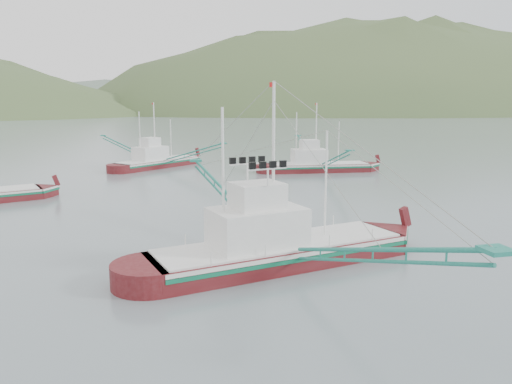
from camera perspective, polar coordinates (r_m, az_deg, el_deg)
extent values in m
plane|color=slate|center=(35.75, 2.25, -6.74)|extent=(1200.00, 1200.00, 0.00)
cube|color=#500D10|center=(32.97, 2.82, -7.81)|extent=(17.83, 8.55, 2.30)
cube|color=silver|center=(32.68, 2.83, -6.19)|extent=(17.51, 8.56, 0.25)
cube|color=#0E6645|center=(32.76, 2.83, -6.67)|extent=(17.52, 8.58, 0.25)
cube|color=silver|center=(32.62, 2.84, -5.80)|extent=(16.94, 8.12, 0.14)
cube|color=silver|center=(31.50, 0.13, -4.10)|extent=(6.45, 4.93, 2.53)
cube|color=silver|center=(31.05, 0.14, -0.40)|extent=(3.50, 3.16, 1.61)
cylinder|color=white|center=(31.30, 2.01, 3.08)|extent=(0.18, 0.18, 10.34)
cylinder|color=white|center=(29.90, -3.78, 1.22)|extent=(0.16, 0.16, 8.79)
cylinder|color=white|center=(33.65, 7.98, 0.83)|extent=(0.14, 0.14, 7.24)
cube|color=#500D10|center=(76.02, 7.17, 2.49)|extent=(15.37, 5.25, 2.01)
cube|color=silver|center=(75.91, 7.18, 3.12)|extent=(15.07, 5.30, 0.22)
cube|color=#0E6645|center=(75.94, 7.18, 2.94)|extent=(15.08, 5.32, 0.22)
cube|color=silver|center=(75.89, 7.18, 3.27)|extent=(14.60, 4.99, 0.12)
cube|color=silver|center=(75.37, 6.09, 4.06)|extent=(5.28, 3.62, 2.21)
cube|color=silver|center=(75.19, 6.12, 5.43)|extent=(2.79, 2.42, 1.41)
cylinder|color=white|center=(75.33, 6.89, 6.65)|extent=(0.16, 0.16, 9.05)
cylinder|color=white|center=(74.63, 4.63, 6.13)|extent=(0.14, 0.14, 7.70)
cylinder|color=white|center=(76.45, 9.42, 5.62)|extent=(0.12, 0.12, 6.34)
cube|color=#500D10|center=(82.04, -11.13, 2.95)|extent=(14.13, 12.91, 2.02)
cube|color=silver|center=(81.94, -11.15, 3.54)|extent=(13.96, 12.78, 0.22)
cube|color=#0E6645|center=(81.97, -11.14, 3.37)|extent=(13.97, 12.79, 0.22)
cube|color=silver|center=(81.91, -11.15, 3.68)|extent=(13.43, 12.27, 0.12)
cube|color=silver|center=(80.79, -11.97, 4.32)|extent=(5.94, 5.74, 2.22)
cube|color=silver|center=(80.62, -12.01, 5.60)|extent=(3.44, 3.39, 1.41)
cylinder|color=white|center=(81.19, -11.52, 6.80)|extent=(0.16, 0.16, 9.09)
cylinder|color=white|center=(79.22, -13.13, 6.16)|extent=(0.14, 0.14, 7.72)
cylinder|color=white|center=(83.70, -9.70, 6.02)|extent=(0.12, 0.12, 6.36)
ellipsoid|color=#42582D|center=(525.85, 15.05, 8.86)|extent=(684.00, 432.00, 306.00)
ellipsoid|color=slate|center=(594.28, -9.77, 9.20)|extent=(960.00, 400.00, 240.00)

